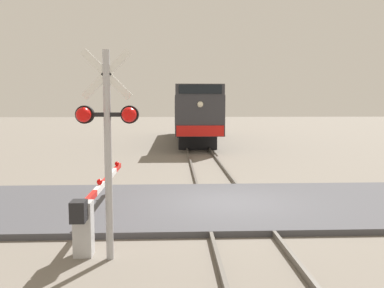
{
  "coord_description": "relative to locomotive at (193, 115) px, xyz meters",
  "views": [
    {
      "loc": [
        -1.53,
        -11.48,
        3.01
      ],
      "look_at": [
        -0.84,
        4.3,
        1.43
      ],
      "focal_mm": 37.79,
      "sensor_mm": 36.0,
      "label": 1
    }
  ],
  "objects": [
    {
      "name": "crossing_signal",
      "position": [
        -2.79,
        -24.53,
        0.37
      ],
      "size": [
        1.18,
        0.33,
        4.03
      ],
      "color": "#ADADB2",
      "rests_on": "ground_plane"
    },
    {
      "name": "ground_plane",
      "position": [
        0.0,
        -20.69,
        -2.14
      ],
      "size": [
        160.0,
        160.0,
        0.0
      ],
      "primitive_type": "plane",
      "color": "slate"
    },
    {
      "name": "rail_track_left",
      "position": [
        -0.72,
        -20.69,
        -2.06
      ],
      "size": [
        0.08,
        80.0,
        0.15
      ],
      "primitive_type": "cube",
      "color": "#59544C",
      "rests_on": "ground_plane"
    },
    {
      "name": "road_surface",
      "position": [
        0.0,
        -20.69,
        -2.06
      ],
      "size": [
        36.0,
        5.38,
        0.15
      ],
      "primitive_type": "cube",
      "color": "#47474C",
      "rests_on": "ground_plane"
    },
    {
      "name": "rail_track_right",
      "position": [
        0.72,
        -20.69,
        -2.06
      ],
      "size": [
        0.08,
        80.0,
        0.15
      ],
      "primitive_type": "cube",
      "color": "#59544C",
      "rests_on": "ground_plane"
    },
    {
      "name": "crossing_gate",
      "position": [
        -3.34,
        -23.51,
        -1.39
      ],
      "size": [
        0.36,
        5.9,
        1.2
      ],
      "color": "silver",
      "rests_on": "ground_plane"
    },
    {
      "name": "locomotive",
      "position": [
        0.0,
        0.0,
        0.0
      ],
      "size": [
        2.97,
        17.52,
        4.17
      ],
      "color": "black",
      "rests_on": "ground_plane"
    }
  ]
}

